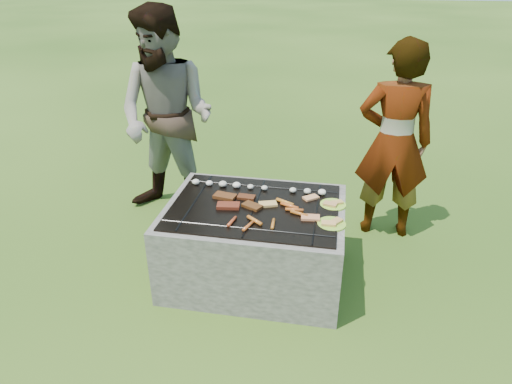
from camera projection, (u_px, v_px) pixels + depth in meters
lawn at (255, 274)px, 3.60m from camera, size 60.00×60.00×0.00m
fire_pit at (255, 244)px, 3.47m from camera, size 1.30×1.00×0.62m
mushrooms at (253, 186)px, 3.56m from camera, size 1.06×0.06×0.04m
pork_slabs at (235, 201)px, 3.36m from camera, size 0.40×0.26×0.02m
sausages at (274, 214)px, 3.19m from camera, size 0.53×0.49×0.03m
bread_on_grate at (294, 207)px, 3.28m from camera, size 0.46×0.40×0.02m
plate_far at (333, 204)px, 3.34m from camera, size 0.20×0.20×0.03m
plate_near at (332, 224)px, 3.10m from camera, size 0.20×0.20×0.03m
cook at (394, 142)px, 3.80m from camera, size 0.63×0.42×1.71m
bystander at (167, 118)px, 4.07m from camera, size 1.05×0.89×1.91m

